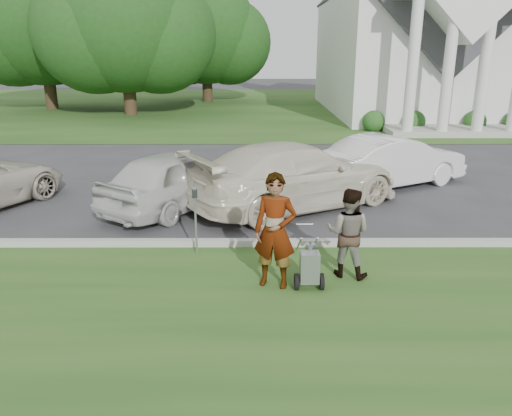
{
  "coord_description": "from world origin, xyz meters",
  "views": [
    {
      "loc": [
        -0.36,
        -9.03,
        3.91
      ],
      "look_at": [
        -0.35,
        0.0,
        1.01
      ],
      "focal_mm": 35.0,
      "sensor_mm": 36.0,
      "label": 1
    }
  ],
  "objects_px": {
    "car_b": "(178,179)",
    "car_c": "(296,175)",
    "tree_back": "(206,37)",
    "striping_cart": "(309,268)",
    "person_left": "(275,232)",
    "car_d": "(392,161)",
    "parking_meter_near": "(195,213)",
    "church": "(410,13)",
    "tree_left": "(124,27)",
    "person_right": "(348,234)",
    "tree_far": "(41,19)"
  },
  "relations": [
    {
      "from": "car_b",
      "to": "car_c",
      "type": "xyz_separation_m",
      "value": [
        3.0,
        0.05,
        0.08
      ]
    },
    {
      "from": "car_c",
      "to": "car_b",
      "type": "bearing_deg",
      "value": 59.85
    },
    {
      "from": "tree_back",
      "to": "car_c",
      "type": "height_order",
      "value": "tree_back"
    },
    {
      "from": "striping_cart",
      "to": "person_left",
      "type": "distance_m",
      "value": 0.84
    },
    {
      "from": "striping_cart",
      "to": "car_d",
      "type": "xyz_separation_m",
      "value": [
        3.12,
        6.71,
        0.37
      ]
    },
    {
      "from": "parking_meter_near",
      "to": "car_c",
      "type": "xyz_separation_m",
      "value": [
        2.2,
        3.12,
        -0.03
      ]
    },
    {
      "from": "church",
      "to": "car_d",
      "type": "relative_size",
      "value": 5.27
    },
    {
      "from": "car_d",
      "to": "church",
      "type": "bearing_deg",
      "value": -44.89
    },
    {
      "from": "church",
      "to": "car_b",
      "type": "distance_m",
      "value": 23.47
    },
    {
      "from": "church",
      "to": "person_left",
      "type": "height_order",
      "value": "church"
    },
    {
      "from": "tree_back",
      "to": "person_left",
      "type": "relative_size",
      "value": 4.87
    },
    {
      "from": "car_b",
      "to": "church",
      "type": "bearing_deg",
      "value": -86.22
    },
    {
      "from": "parking_meter_near",
      "to": "car_b",
      "type": "bearing_deg",
      "value": 104.66
    },
    {
      "from": "tree_left",
      "to": "person_right",
      "type": "bearing_deg",
      "value": -67.87
    },
    {
      "from": "tree_back",
      "to": "parking_meter_near",
      "type": "bearing_deg",
      "value": -85.23
    },
    {
      "from": "tree_left",
      "to": "car_d",
      "type": "height_order",
      "value": "tree_left"
    },
    {
      "from": "tree_far",
      "to": "parking_meter_near",
      "type": "bearing_deg",
      "value": -63.3
    },
    {
      "from": "car_b",
      "to": "tree_left",
      "type": "bearing_deg",
      "value": -39.69
    },
    {
      "from": "tree_left",
      "to": "car_c",
      "type": "distance_m",
      "value": 21.06
    },
    {
      "from": "person_left",
      "to": "person_right",
      "type": "bearing_deg",
      "value": 32.28
    },
    {
      "from": "tree_left",
      "to": "person_left",
      "type": "distance_m",
      "value": 24.9
    },
    {
      "from": "person_right",
      "to": "car_d",
      "type": "distance_m",
      "value": 6.62
    },
    {
      "from": "church",
      "to": "tree_back",
      "type": "height_order",
      "value": "church"
    },
    {
      "from": "person_left",
      "to": "parking_meter_near",
      "type": "bearing_deg",
      "value": 152.22
    },
    {
      "from": "car_b",
      "to": "tree_far",
      "type": "bearing_deg",
      "value": -28.31
    },
    {
      "from": "tree_left",
      "to": "car_d",
      "type": "bearing_deg",
      "value": -54.95
    },
    {
      "from": "tree_back",
      "to": "car_c",
      "type": "xyz_separation_m",
      "value": [
        4.68,
        -26.71,
        -3.9
      ]
    },
    {
      "from": "parking_meter_near",
      "to": "car_c",
      "type": "height_order",
      "value": "car_c"
    },
    {
      "from": "tree_far",
      "to": "tree_back",
      "type": "bearing_deg",
      "value": 26.56
    },
    {
      "from": "person_left",
      "to": "tree_left",
      "type": "bearing_deg",
      "value": 124.15
    },
    {
      "from": "church",
      "to": "car_b",
      "type": "height_order",
      "value": "church"
    },
    {
      "from": "tree_left",
      "to": "person_left",
      "type": "relative_size",
      "value": 5.38
    },
    {
      "from": "church",
      "to": "person_right",
      "type": "xyz_separation_m",
      "value": [
        -7.73,
        -23.95,
        -5.13
      ]
    },
    {
      "from": "tree_left",
      "to": "tree_far",
      "type": "relative_size",
      "value": 0.91
    },
    {
      "from": "parking_meter_near",
      "to": "tree_back",
      "type": "bearing_deg",
      "value": 94.77
    },
    {
      "from": "tree_far",
      "to": "car_c",
      "type": "height_order",
      "value": "tree_far"
    },
    {
      "from": "car_b",
      "to": "car_d",
      "type": "relative_size",
      "value": 0.97
    },
    {
      "from": "tree_far",
      "to": "car_d",
      "type": "distance_m",
      "value": 26.9
    },
    {
      "from": "car_d",
      "to": "person_left",
      "type": "bearing_deg",
      "value": 122.38
    },
    {
      "from": "parking_meter_near",
      "to": "car_c",
      "type": "relative_size",
      "value": 0.24
    },
    {
      "from": "church",
      "to": "car_c",
      "type": "bearing_deg",
      "value": -112.78
    },
    {
      "from": "tree_back",
      "to": "person_left",
      "type": "distance_m",
      "value": 31.7
    },
    {
      "from": "church",
      "to": "car_d",
      "type": "xyz_separation_m",
      "value": [
        -5.33,
        -17.78,
        -5.19
      ]
    },
    {
      "from": "tree_back",
      "to": "car_d",
      "type": "height_order",
      "value": "tree_back"
    },
    {
      "from": "tree_back",
      "to": "parking_meter_near",
      "type": "height_order",
      "value": "tree_back"
    },
    {
      "from": "person_left",
      "to": "person_right",
      "type": "xyz_separation_m",
      "value": [
        1.3,
        0.4,
        -0.18
      ]
    },
    {
      "from": "striping_cart",
      "to": "person_right",
      "type": "height_order",
      "value": "person_right"
    },
    {
      "from": "car_b",
      "to": "person_left",
      "type": "bearing_deg",
      "value": 150.69
    },
    {
      "from": "car_d",
      "to": "person_right",
      "type": "bearing_deg",
      "value": 130.51
    },
    {
      "from": "striping_cart",
      "to": "car_d",
      "type": "relative_size",
      "value": 0.21
    }
  ]
}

